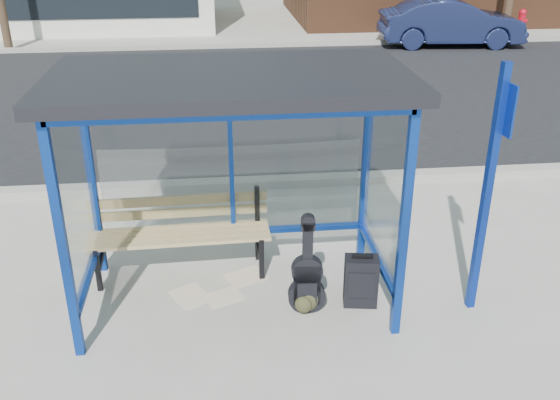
{
  "coord_description": "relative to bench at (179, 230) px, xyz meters",
  "views": [
    {
      "loc": [
        -0.16,
        -5.58,
        3.77
      ],
      "look_at": [
        0.48,
        0.2,
        1.03
      ],
      "focal_mm": 40.0,
      "sensor_mm": 36.0,
      "label": 1
    }
  ],
  "objects": [
    {
      "name": "ground",
      "position": [
        0.6,
        -0.62,
        -0.53
      ],
      "size": [
        120.0,
        120.0,
        0.0
      ],
      "primitive_type": "plane",
      "color": "#B2ADA0",
      "rests_on": "ground"
    },
    {
      "name": "curb_near",
      "position": [
        0.6,
        2.28,
        -0.47
      ],
      "size": [
        60.0,
        0.25,
        0.12
      ],
      "primitive_type": "cube",
      "color": "gray",
      "rests_on": "ground"
    },
    {
      "name": "street_asphalt",
      "position": [
        0.6,
        7.38,
        -0.53
      ],
      "size": [
        60.0,
        10.0,
        0.0
      ],
      "primitive_type": "cube",
      "color": "black",
      "rests_on": "ground"
    },
    {
      "name": "curb_far",
      "position": [
        0.6,
        12.48,
        -0.47
      ],
      "size": [
        60.0,
        0.25,
        0.12
      ],
      "primitive_type": "cube",
      "color": "gray",
      "rests_on": "ground"
    },
    {
      "name": "far_sidewalk",
      "position": [
        0.6,
        14.38,
        -0.53
      ],
      "size": [
        60.0,
        4.0,
        0.01
      ],
      "primitive_type": "cube",
      "color": "#B2ADA0",
      "rests_on": "ground"
    },
    {
      "name": "bus_shelter",
      "position": [
        0.6,
        -0.55,
        1.54
      ],
      "size": [
        3.3,
        1.8,
        2.42
      ],
      "color": "navy",
      "rests_on": "ground"
    },
    {
      "name": "bench",
      "position": [
        0.0,
        0.0,
        0.0
      ],
      "size": [
        2.0,
        0.53,
        0.94
      ],
      "rotation": [
        0.0,
        0.0,
        0.02
      ],
      "color": "black",
      "rests_on": "ground"
    },
    {
      "name": "guitar_bag",
      "position": [
        1.29,
        -0.93,
        -0.15
      ],
      "size": [
        0.39,
        0.13,
        1.04
      ],
      "rotation": [
        0.0,
        0.0,
        -0.07
      ],
      "color": "black",
      "rests_on": "ground"
    },
    {
      "name": "suitcase",
      "position": [
        1.87,
        -0.87,
        -0.25
      ],
      "size": [
        0.37,
        0.27,
        0.6
      ],
      "rotation": [
        0.0,
        0.0,
        -0.15
      ],
      "color": "black",
      "rests_on": "ground"
    },
    {
      "name": "backpack",
      "position": [
        1.28,
        -0.92,
        -0.36
      ],
      "size": [
        0.36,
        0.34,
        0.37
      ],
      "rotation": [
        0.0,
        0.0,
        -0.32
      ],
      "color": "#2F2F1A",
      "rests_on": "ground"
    },
    {
      "name": "sign_post",
      "position": [
        3.01,
        -1.03,
        0.91
      ],
      "size": [
        0.12,
        0.32,
        2.56
      ],
      "rotation": [
        0.0,
        0.0,
        0.11
      ],
      "color": "navy",
      "rests_on": "ground"
    },
    {
      "name": "newspaper_a",
      "position": [
        0.1,
        -0.54,
        -0.53
      ],
      "size": [
        0.5,
        0.54,
        0.01
      ],
      "primitive_type": "cube",
      "rotation": [
        0.0,
        0.0,
        -1.06
      ],
      "color": "white",
      "rests_on": "ground"
    },
    {
      "name": "newspaper_b",
      "position": [
        0.46,
        -0.59,
        -0.53
      ],
      "size": [
        0.46,
        0.41,
        0.01
      ],
      "primitive_type": "cube",
      "rotation": [
        0.0,
        0.0,
        0.37
      ],
      "color": "white",
      "rests_on": "ground"
    },
    {
      "name": "newspaper_c",
      "position": [
        0.72,
        -0.22,
        -0.53
      ],
      "size": [
        0.53,
        0.48,
        0.01
      ],
      "primitive_type": "cube",
      "rotation": [
        0.0,
        0.0,
        0.44
      ],
      "color": "white",
      "rests_on": "ground"
    },
    {
      "name": "parked_car",
      "position": [
        7.54,
        12.04,
        0.16
      ],
      "size": [
        4.28,
        1.8,
        1.38
      ],
      "primitive_type": "imported",
      "rotation": [
        0.0,
        0.0,
        1.49
      ],
      "color": "#192147",
      "rests_on": "ground"
    },
    {
      "name": "fire_hydrant",
      "position": [
        10.44,
        13.46,
        -0.08
      ],
      "size": [
        0.36,
        0.25,
        0.83
      ],
      "rotation": [
        0.0,
        0.0,
        0.03
      ],
      "color": "#AD0C1B",
      "rests_on": "ground"
    }
  ]
}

